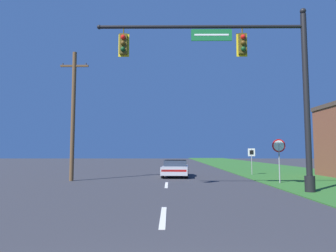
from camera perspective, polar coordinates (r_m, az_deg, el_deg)
The scene contains 7 objects.
grass_verge_right at distance 34.16m, azimuth 18.10°, elevation -7.71°, with size 10.00×110.00×0.04m.
road_center_line at distance 24.58m, azimuth -0.08°, elevation -9.15°, with size 0.16×34.80×0.01m.
signal_mast at distance 14.42m, azimuth 16.29°, elevation 8.75°, with size 9.83×0.47×8.44m.
car_ahead at distance 22.20m, azimuth 1.42°, elevation -8.05°, with size 2.10×4.43×1.19m.
stop_sign at distance 18.44m, azimuth 20.37°, elevation -4.46°, with size 0.76×0.07×2.50m.
route_sign_post at distance 24.46m, azimuth 15.63°, elevation -5.42°, with size 0.55×0.06×2.03m.
utility_pole_near at distance 19.97m, azimuth -17.62°, elevation 2.37°, with size 1.80×0.26×8.23m.
Camera 1 is at (0.19, -2.51, 1.80)m, focal length 32.00 mm.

